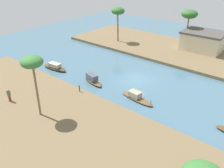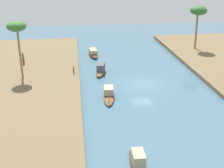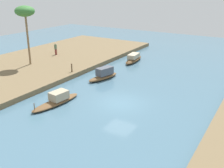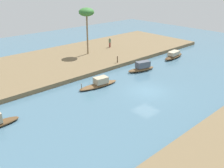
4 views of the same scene
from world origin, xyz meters
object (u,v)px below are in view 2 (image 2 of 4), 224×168
at_px(sampan_midstream, 93,53).
at_px(mooring_post, 74,70).
at_px(person_on_near_bank, 23,58).
at_px(palm_tree_right_short, 199,11).
at_px(sampan_near_left_bank, 101,69).
at_px(palm_tree_left_near, 17,28).
at_px(sampan_with_red_awning, 138,160).
at_px(sampan_upstream_small, 109,94).

relative_size(sampan_midstream, mooring_post, 5.18).
bearing_deg(mooring_post, sampan_midstream, 161.02).
distance_m(person_on_near_bank, palm_tree_right_short, 28.84).
distance_m(sampan_midstream, sampan_near_left_bank, 8.22).
bearing_deg(person_on_near_bank, sampan_midstream, -87.03).
xyz_separation_m(sampan_midstream, palm_tree_left_near, (9.64, -9.69, 6.44)).
height_order(sampan_with_red_awning, person_on_near_bank, person_on_near_bank).
relative_size(person_on_near_bank, mooring_post, 1.79).
xyz_separation_m(sampan_upstream_small, palm_tree_left_near, (-6.26, -10.35, 6.50)).
distance_m(sampan_upstream_small, person_on_near_bank, 16.08).
relative_size(mooring_post, palm_tree_right_short, 0.13).
height_order(sampan_near_left_bank, palm_tree_left_near, palm_tree_left_near).
relative_size(sampan_near_left_bank, palm_tree_right_short, 0.60).
relative_size(person_on_near_bank, palm_tree_left_near, 0.24).
xyz_separation_m(sampan_with_red_awning, palm_tree_left_near, (-18.30, -11.04, 6.41)).
bearing_deg(palm_tree_right_short, palm_tree_left_near, -69.86).
distance_m(sampan_with_red_awning, palm_tree_right_short, 33.19).
bearing_deg(sampan_upstream_small, sampan_midstream, -171.31).
relative_size(sampan_midstream, sampan_near_left_bank, 1.16).
relative_size(sampan_midstream, person_on_near_bank, 2.89).
bearing_deg(sampan_midstream, palm_tree_right_short, 85.05).
bearing_deg(sampan_near_left_bank, person_on_near_bank, -96.43).
bearing_deg(palm_tree_right_short, sampan_near_left_bank, -63.36).
distance_m(sampan_with_red_awning, palm_tree_left_near, 22.31).
bearing_deg(palm_tree_right_short, sampan_upstream_small, -46.10).
xyz_separation_m(sampan_with_red_awning, mooring_post, (-18.65, -4.55, 0.54)).
xyz_separation_m(sampan_midstream, sampan_near_left_bank, (8.21, 0.50, 0.08)).
bearing_deg(sampan_with_red_awning, person_on_near_bank, -151.76).
height_order(mooring_post, palm_tree_right_short, palm_tree_right_short).
bearing_deg(sampan_upstream_small, person_on_near_bank, -130.08).
xyz_separation_m(sampan_upstream_small, sampan_with_red_awning, (12.04, 0.69, 0.09)).
distance_m(sampan_upstream_small, sampan_midstream, 15.91).
distance_m(sampan_near_left_bank, palm_tree_right_short, 20.05).
xyz_separation_m(mooring_post, palm_tree_left_near, (0.35, -6.50, 5.87)).
relative_size(person_on_near_bank, palm_tree_right_short, 0.24).
xyz_separation_m(sampan_near_left_bank, sampan_with_red_awning, (19.73, 0.85, -0.05)).
bearing_deg(person_on_near_bank, sampan_upstream_small, -155.77).
xyz_separation_m(sampan_near_left_bank, palm_tree_right_short, (-8.55, 17.04, 6.23)).
relative_size(sampan_upstream_small, mooring_post, 5.42).
bearing_deg(sampan_near_left_bank, mooring_post, -60.24).
relative_size(sampan_upstream_small, sampan_midstream, 1.05).
bearing_deg(sampan_with_red_awning, sampan_upstream_small, -174.90).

